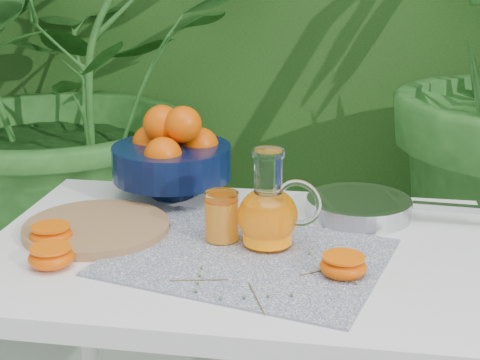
% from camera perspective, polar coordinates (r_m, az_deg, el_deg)
% --- Properties ---
extents(potted_plant_left, '(2.38, 2.38, 1.69)m').
position_cam_1_polar(potted_plant_left, '(2.82, -13.74, 7.70)').
color(potted_plant_left, '#26561D').
rests_on(potted_plant_left, ground).
extents(white_table, '(1.00, 0.70, 0.75)m').
position_cam_1_polar(white_table, '(1.49, -0.13, -8.00)').
color(white_table, white).
rests_on(white_table, ground).
extents(placemat, '(0.58, 0.50, 0.00)m').
position_cam_1_polar(placemat, '(1.40, 0.55, -5.98)').
color(placemat, '#0C1746').
rests_on(placemat, white_table).
extents(cutting_board, '(0.37, 0.37, 0.02)m').
position_cam_1_polar(cutting_board, '(1.55, -11.07, -3.67)').
color(cutting_board, '#966144').
rests_on(cutting_board, white_table).
extents(fruit_bowl, '(0.28, 0.28, 0.22)m').
position_cam_1_polar(fruit_bowl, '(1.72, -5.28, 1.99)').
color(fruit_bowl, black).
rests_on(fruit_bowl, white_table).
extents(juice_pitcher, '(0.18, 0.14, 0.19)m').
position_cam_1_polar(juice_pitcher, '(1.42, 2.26, -2.60)').
color(juice_pitcher, white).
rests_on(juice_pitcher, white_table).
extents(juice_tumbler, '(0.09, 0.09, 0.10)m').
position_cam_1_polar(juice_tumbler, '(1.46, -1.43, -2.94)').
color(juice_tumbler, white).
rests_on(juice_tumbler, white_table).
extents(saute_pan, '(0.40, 0.24, 0.04)m').
position_cam_1_polar(saute_pan, '(1.62, 9.32, -2.04)').
color(saute_pan, '#B5B5B9').
rests_on(saute_pan, white_table).
extents(orange_halves, '(0.67, 0.20, 0.04)m').
position_cam_1_polar(orange_halves, '(1.39, -7.44, -5.56)').
color(orange_halves, '#FF6602').
rests_on(orange_halves, white_table).
extents(thyme_sprigs, '(0.33, 0.25, 0.01)m').
position_cam_1_polar(thyme_sprigs, '(1.30, 2.04, -7.79)').
color(thyme_sprigs, brown).
rests_on(thyme_sprigs, white_table).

